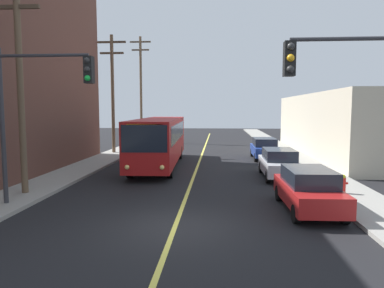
{
  "coord_description": "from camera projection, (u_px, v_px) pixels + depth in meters",
  "views": [
    {
      "loc": [
        1.41,
        -11.23,
        3.84
      ],
      "look_at": [
        0.0,
        7.42,
        2.0
      ],
      "focal_mm": 33.25,
      "sensor_mm": 36.0,
      "label": 1
    }
  ],
  "objects": [
    {
      "name": "ground_plane",
      "position": [
        175.0,
        227.0,
        11.62
      ],
      "size": [
        120.0,
        120.0,
        0.0
      ],
      "primitive_type": "plane",
      "color": "black"
    },
    {
      "name": "sidewalk_left",
      "position": [
        79.0,
        170.0,
        22.08
      ],
      "size": [
        2.5,
        90.0,
        0.15
      ],
      "primitive_type": "cube",
      "color": "gray",
      "rests_on": "ground"
    },
    {
      "name": "sidewalk_right",
      "position": [
        317.0,
        173.0,
        21.0
      ],
      "size": [
        2.5,
        90.0,
        0.15
      ],
      "primitive_type": "cube",
      "color": "gray",
      "rests_on": "ground"
    },
    {
      "name": "lane_stripe_center",
      "position": [
        200.0,
        161.0,
        26.51
      ],
      "size": [
        0.16,
        60.0,
        0.01
      ],
      "primitive_type": "cube",
      "color": "#D8CC4C",
      "rests_on": "ground"
    },
    {
      "name": "building_right_warehouse",
      "position": [
        377.0,
        125.0,
        29.43
      ],
      "size": [
        12.0,
        21.61,
        5.06
      ],
      "color": "beige",
      "rests_on": "ground"
    },
    {
      "name": "city_bus",
      "position": [
        159.0,
        139.0,
        23.89
      ],
      "size": [
        3.01,
        12.23,
        3.2
      ],
      "color": "maroon",
      "rests_on": "ground"
    },
    {
      "name": "parked_car_red",
      "position": [
        308.0,
        189.0,
        13.35
      ],
      "size": [
        1.91,
        4.44,
        1.62
      ],
      "color": "maroon",
      "rests_on": "ground"
    },
    {
      "name": "parked_car_silver",
      "position": [
        279.0,
        163.0,
        19.84
      ],
      "size": [
        1.83,
        4.41,
        1.62
      ],
      "color": "#B7B7BC",
      "rests_on": "ground"
    },
    {
      "name": "parked_car_blue",
      "position": [
        264.0,
        148.0,
        27.31
      ],
      "size": [
        1.82,
        4.4,
        1.62
      ],
      "color": "navy",
      "rests_on": "ground"
    },
    {
      "name": "utility_pole_near",
      "position": [
        20.0,
        73.0,
        15.27
      ],
      "size": [
        2.4,
        0.28,
        9.49
      ],
      "color": "brown",
      "rests_on": "sidewalk_left"
    },
    {
      "name": "utility_pole_mid",
      "position": [
        113.0,
        88.0,
        29.96
      ],
      "size": [
        2.4,
        0.28,
        9.86
      ],
      "color": "brown",
      "rests_on": "sidewalk_left"
    },
    {
      "name": "utility_pole_far",
      "position": [
        141.0,
        85.0,
        40.95
      ],
      "size": [
        2.4,
        0.28,
        11.93
      ],
      "color": "brown",
      "rests_on": "sidewalk_left"
    },
    {
      "name": "traffic_signal_left_corner",
      "position": [
        39.0,
        97.0,
        13.5
      ],
      "size": [
        3.75,
        0.48,
        6.0
      ],
      "color": "#2D2D33",
      "rests_on": "sidewalk_left"
    },
    {
      "name": "traffic_signal_right_corner",
      "position": [
        357.0,
        93.0,
        10.31
      ],
      "size": [
        3.75,
        0.48,
        6.0
      ],
      "color": "#2D2D33",
      "rests_on": "sidewalk_right"
    },
    {
      "name": "fire_hydrant",
      "position": [
        343.0,
        184.0,
        15.57
      ],
      "size": [
        0.44,
        0.26,
        0.84
      ],
      "color": "red",
      "rests_on": "sidewalk_right"
    }
  ]
}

